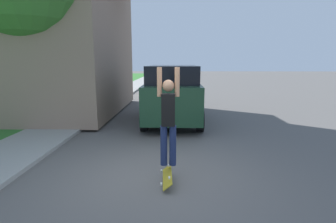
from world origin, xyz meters
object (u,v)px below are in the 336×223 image
Objects in this scene: car_down_street at (161,84)px; skateboarder at (168,116)px; skateboard at (167,176)px; suv_parked at (173,92)px.

car_down_street is 2.21× the size of skateboarder.
car_down_street is 14.99m from skateboard.
suv_parked is 2.44× the size of skateboarder.
skateboarder is (1.04, -14.80, 0.62)m from car_down_street.
suv_parked reaches higher than car_down_street.
suv_parked is 1.10× the size of car_down_street.
skateboarder is 1.13m from skateboard.
skateboarder is 2.31× the size of skateboard.
car_down_street is 5.12× the size of skateboard.
skateboard is (1.02, -14.95, -0.49)m from car_down_street.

